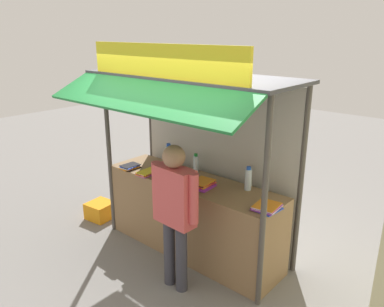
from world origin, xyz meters
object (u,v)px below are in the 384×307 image
at_px(magazine_stack_rear_center, 267,207).
at_px(banana_bunch_leftmost, 180,111).
at_px(magazine_stack_mid_right, 147,172).
at_px(banana_bunch_inner_left, 115,100).
at_px(banana_bunch_inner_right, 219,120).
at_px(plastic_crate, 101,210).
at_px(magazine_stack_center, 202,184).
at_px(water_bottle_back_left, 196,164).
at_px(vendor_person, 175,205).
at_px(water_bottle_back_right, 248,179).
at_px(magazine_stack_front_right, 130,167).
at_px(water_bottle_far_right, 169,155).

relative_size(magazine_stack_rear_center, banana_bunch_leftmost, 1.14).
bearing_deg(magazine_stack_rear_center, banana_bunch_leftmost, -160.00).
xyz_separation_m(magazine_stack_mid_right, banana_bunch_inner_left, (-0.30, -0.21, 0.94)).
bearing_deg(banana_bunch_inner_right, plastic_crate, 175.76).
bearing_deg(banana_bunch_inner_right, magazine_stack_center, 144.29).
xyz_separation_m(water_bottle_back_left, banana_bunch_leftmost, (0.36, -0.68, 0.85)).
distance_m(magazine_stack_center, vendor_person, 0.61).
distance_m(water_bottle_back_right, magazine_stack_center, 0.54).
height_order(water_bottle_back_right, banana_bunch_inner_left, banana_bunch_inner_left).
distance_m(water_bottle_back_left, magazine_stack_front_right, 0.91).
distance_m(magazine_stack_front_right, banana_bunch_leftmost, 1.48).
xyz_separation_m(water_bottle_far_right, magazine_stack_center, (0.85, -0.30, -0.10)).
bearing_deg(magazine_stack_mid_right, banana_bunch_leftmost, -15.03).
relative_size(water_bottle_back_right, banana_bunch_leftmost, 1.09).
bearing_deg(water_bottle_far_right, water_bottle_back_left, 4.55).
relative_size(water_bottle_back_left, banana_bunch_inner_left, 0.92).
relative_size(water_bottle_back_left, banana_bunch_leftmost, 0.96).
xyz_separation_m(magazine_stack_mid_right, banana_bunch_inner_right, (1.29, -0.21, 0.93)).
distance_m(magazine_stack_rear_center, vendor_person, 0.97).
relative_size(water_bottle_back_left, magazine_stack_front_right, 0.93).
relative_size(water_bottle_far_right, banana_bunch_leftmost, 1.18).
bearing_deg(water_bottle_far_right, magazine_stack_mid_right, -85.47).
distance_m(water_bottle_back_left, vendor_person, 1.07).
bearing_deg(banana_bunch_inner_right, banana_bunch_inner_left, -179.92).
bearing_deg(water_bottle_back_left, water_bottle_far_right, -175.45).
distance_m(magazine_stack_rear_center, plastic_crate, 2.92).
height_order(magazine_stack_front_right, banana_bunch_inner_left, banana_bunch_inner_left).
bearing_deg(vendor_person, magazine_stack_rear_center, -140.03).
xyz_separation_m(magazine_stack_mid_right, magazine_stack_front_right, (-0.34, -0.01, 0.00)).
height_order(water_bottle_far_right, magazine_stack_rear_center, water_bottle_far_right).
relative_size(water_bottle_far_right, plastic_crate, 0.86).
bearing_deg(water_bottle_back_right, banana_bunch_inner_left, -157.78).
height_order(magazine_stack_front_right, vendor_person, vendor_person).
relative_size(water_bottle_back_right, vendor_person, 0.17).
xyz_separation_m(water_bottle_back_left, banana_bunch_inner_left, (-0.73, -0.68, 0.85)).
xyz_separation_m(magazine_stack_front_right, magazine_stack_rear_center, (2.03, 0.13, 0.00)).
xyz_separation_m(magazine_stack_front_right, banana_bunch_inner_right, (1.63, -0.20, 0.93)).
bearing_deg(water_bottle_back_left, magazine_stack_mid_right, -132.15).
height_order(banana_bunch_inner_right, vendor_person, banana_bunch_inner_right).
bearing_deg(magazine_stack_center, magazine_stack_front_right, -173.04).
relative_size(magazine_stack_center, magazine_stack_rear_center, 0.98).
xyz_separation_m(magazine_stack_mid_right, banana_bunch_leftmost, (0.78, -0.21, 0.95)).
xyz_separation_m(water_bottle_far_right, banana_bunch_inner_right, (1.32, -0.64, 0.81)).
height_order(water_bottle_back_left, plastic_crate, water_bottle_back_left).
relative_size(water_bottle_back_right, banana_bunch_inner_right, 0.94).
height_order(water_bottle_far_right, magazine_stack_front_right, water_bottle_far_right).
xyz_separation_m(magazine_stack_rear_center, banana_bunch_leftmost, (-0.91, -0.33, 0.94)).
xyz_separation_m(banana_bunch_inner_left, vendor_person, (1.23, -0.26, -0.95)).
distance_m(magazine_stack_front_right, vendor_person, 1.35).
xyz_separation_m(vendor_person, plastic_crate, (-2.01, 0.44, -0.88)).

